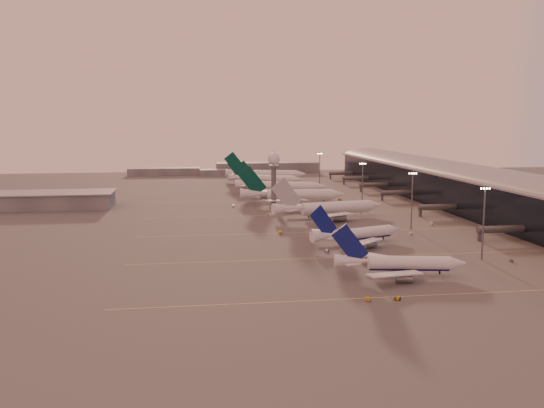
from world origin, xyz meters
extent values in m
plane|color=#4C4A4A|center=(0.00, 0.00, 0.00)|extent=(700.00, 700.00, 0.00)
cube|color=#EAD752|center=(30.00, -35.00, 0.01)|extent=(180.00, 0.25, 0.02)
cube|color=#EAD752|center=(30.00, 10.00, 0.01)|extent=(180.00, 0.25, 0.02)
cube|color=#EAD752|center=(30.00, 55.00, 0.01)|extent=(180.00, 0.25, 0.02)
cube|color=#EAD752|center=(30.00, 100.00, 0.01)|extent=(180.00, 0.25, 0.02)
cube|color=#EAD752|center=(30.00, 150.00, 0.01)|extent=(180.00, 0.25, 0.02)
cube|color=black|center=(108.00, 110.00, 9.00)|extent=(36.00, 360.00, 18.00)
cylinder|color=gray|center=(108.00, 110.00, 18.00)|extent=(10.08, 360.00, 10.08)
cube|color=gray|center=(108.00, 110.00, 18.20)|extent=(40.00, 362.00, 0.80)
cylinder|color=#56595D|center=(82.00, 28.00, 4.50)|extent=(22.00, 2.80, 2.80)
cube|color=#56595D|center=(72.00, 28.00, 2.20)|extent=(1.20, 1.20, 4.40)
cylinder|color=#56595D|center=(82.00, 86.00, 4.50)|extent=(22.00, 2.80, 2.80)
cube|color=#56595D|center=(72.00, 86.00, 2.20)|extent=(1.20, 1.20, 4.40)
cylinder|color=#56595D|center=(82.00, 142.00, 4.50)|extent=(22.00, 2.80, 2.80)
cube|color=#56595D|center=(72.00, 142.00, 2.20)|extent=(1.20, 1.20, 4.40)
cylinder|color=#56595D|center=(82.00, 184.00, 4.50)|extent=(22.00, 2.80, 2.80)
cube|color=#56595D|center=(72.00, 184.00, 2.20)|extent=(1.20, 1.20, 4.40)
cylinder|color=#56595D|center=(82.00, 226.00, 4.50)|extent=(22.00, 2.80, 2.80)
cube|color=#56595D|center=(72.00, 226.00, 2.20)|extent=(1.20, 1.20, 4.40)
cylinder|color=#56595D|center=(82.00, 266.00, 4.50)|extent=(22.00, 2.80, 2.80)
cube|color=#56595D|center=(72.00, 266.00, 2.20)|extent=(1.20, 1.20, 4.40)
cube|color=slate|center=(-120.00, 140.00, 4.00)|extent=(80.00, 25.00, 8.00)
cube|color=gray|center=(-120.00, 140.00, 8.20)|extent=(82.00, 27.00, 0.60)
cylinder|color=#56595D|center=(5.00, 120.00, 11.00)|extent=(2.60, 2.60, 22.00)
cylinder|color=#56595D|center=(5.00, 120.00, 22.50)|extent=(5.20, 5.20, 1.20)
sphere|color=white|center=(5.00, 120.00, 26.40)|extent=(6.40, 6.40, 6.40)
cylinder|color=#56595D|center=(5.00, 120.00, 30.10)|extent=(0.16, 0.16, 2.00)
cylinder|color=#56595D|center=(58.00, 0.00, 12.50)|extent=(0.56, 0.56, 25.00)
cube|color=#56595D|center=(58.00, 0.00, 24.50)|extent=(3.60, 0.25, 0.25)
sphere|color=#FFEABF|center=(56.50, 0.00, 24.10)|extent=(0.56, 0.56, 0.56)
sphere|color=#FFEABF|center=(57.50, 0.00, 24.10)|extent=(0.56, 0.56, 0.56)
sphere|color=#FFEABF|center=(58.50, 0.00, 24.10)|extent=(0.56, 0.56, 0.56)
sphere|color=#FFEABF|center=(59.50, 0.00, 24.10)|extent=(0.56, 0.56, 0.56)
cylinder|color=#56595D|center=(55.00, 55.00, 12.50)|extent=(0.56, 0.56, 25.00)
cube|color=#56595D|center=(55.00, 55.00, 24.50)|extent=(3.60, 0.25, 0.25)
sphere|color=#FFEABF|center=(53.50, 55.00, 24.10)|extent=(0.56, 0.56, 0.56)
sphere|color=#FFEABF|center=(54.50, 55.00, 24.10)|extent=(0.56, 0.56, 0.56)
sphere|color=#FFEABF|center=(55.50, 55.00, 24.10)|extent=(0.56, 0.56, 0.56)
sphere|color=#FFEABF|center=(56.50, 55.00, 24.10)|extent=(0.56, 0.56, 0.56)
cylinder|color=#56595D|center=(50.00, 110.00, 12.50)|extent=(0.56, 0.56, 25.00)
cube|color=#56595D|center=(50.00, 110.00, 24.50)|extent=(3.60, 0.25, 0.25)
sphere|color=#FFEABF|center=(48.50, 110.00, 24.10)|extent=(0.56, 0.56, 0.56)
sphere|color=#FFEABF|center=(49.50, 110.00, 24.10)|extent=(0.56, 0.56, 0.56)
sphere|color=#FFEABF|center=(50.50, 110.00, 24.10)|extent=(0.56, 0.56, 0.56)
sphere|color=#FFEABF|center=(51.50, 110.00, 24.10)|extent=(0.56, 0.56, 0.56)
cylinder|color=#56595D|center=(48.00, 200.00, 12.50)|extent=(0.56, 0.56, 25.00)
cube|color=#56595D|center=(48.00, 200.00, 24.50)|extent=(3.60, 0.25, 0.25)
sphere|color=#FFEABF|center=(46.50, 200.00, 24.10)|extent=(0.56, 0.56, 0.56)
sphere|color=#FFEABF|center=(47.50, 200.00, 24.10)|extent=(0.56, 0.56, 0.56)
sphere|color=#FFEABF|center=(48.50, 200.00, 24.10)|extent=(0.56, 0.56, 0.56)
sphere|color=#FFEABF|center=(49.50, 200.00, 24.10)|extent=(0.56, 0.56, 0.56)
cube|color=slate|center=(-60.00, 320.00, 3.00)|extent=(60.00, 18.00, 6.00)
cube|color=slate|center=(30.00, 330.00, 4.50)|extent=(90.00, 20.00, 9.00)
cube|color=slate|center=(-10.00, 310.00, 2.50)|extent=(40.00, 15.00, 5.00)
cylinder|color=white|center=(26.21, -15.56, 3.38)|extent=(24.70, 8.35, 4.15)
cylinder|color=navy|center=(26.21, -15.56, 2.45)|extent=(24.02, 7.12, 2.98)
cone|color=white|center=(40.51, -18.11, 3.38)|extent=(5.37, 4.91, 4.15)
cone|color=white|center=(9.19, -12.53, 3.90)|extent=(10.78, 5.87, 4.15)
cube|color=white|center=(18.53, -24.55, 2.66)|extent=(18.02, 9.30, 1.30)
cylinder|color=gray|center=(21.88, -22.70, 0.76)|extent=(5.11, 3.48, 2.69)
cube|color=gray|center=(21.88, -22.70, 1.93)|extent=(0.37, 0.33, 1.66)
cube|color=white|center=(22.11, -4.47, 2.66)|extent=(16.38, 14.08, 1.30)
cylinder|color=gray|center=(24.61, -7.36, 0.76)|extent=(5.11, 3.48, 2.69)
cube|color=gray|center=(24.61, -7.36, 1.93)|extent=(0.37, 0.33, 1.66)
cube|color=navy|center=(8.69, -12.44, 9.03)|extent=(11.27, 2.37, 12.36)
cube|color=white|center=(8.40, -17.17, 4.00)|extent=(5.02, 2.99, 0.27)
cube|color=white|center=(10.05, -7.89, 4.00)|extent=(4.85, 4.20, 0.27)
cylinder|color=black|center=(35.32, -17.18, 0.55)|extent=(0.55, 0.55, 1.09)
cylinder|color=black|center=(24.69, -12.85, 0.60)|extent=(1.28, 0.75, 1.20)
cylinder|color=black|center=(23.85, -17.58, 0.60)|extent=(1.28, 0.75, 1.20)
cylinder|color=white|center=(26.39, 30.72, 3.45)|extent=(24.86, 12.30, 4.23)
cylinder|color=navy|center=(26.39, 30.72, 2.50)|extent=(23.99, 11.01, 3.05)
cone|color=white|center=(40.38, 35.67, 3.45)|extent=(5.95, 5.60, 4.23)
cone|color=white|center=(9.75, 24.82, 3.98)|extent=(11.24, 7.47, 4.23)
cube|color=white|center=(24.11, 18.86, 2.71)|extent=(15.22, 16.08, 1.33)
cylinder|color=gray|center=(26.15, 22.19, 0.78)|extent=(5.46, 4.20, 2.75)
cube|color=gray|center=(26.15, 22.19, 1.97)|extent=(0.41, 0.37, 1.69)
cube|color=white|center=(17.15, 38.50, 2.71)|extent=(18.41, 6.78, 1.33)
cylinder|color=gray|center=(20.83, 37.19, 0.78)|extent=(5.46, 4.20, 2.75)
cube|color=gray|center=(20.83, 37.19, 1.97)|extent=(0.41, 0.37, 1.69)
cube|color=navy|center=(9.26, 24.65, 9.22)|extent=(11.08, 4.25, 12.62)
cube|color=white|center=(11.39, 20.30, 4.09)|extent=(4.66, 4.70, 0.28)
cube|color=white|center=(8.18, 29.37, 4.09)|extent=(4.99, 2.34, 0.28)
cylinder|color=black|center=(35.30, 33.87, 0.56)|extent=(0.56, 0.56, 1.11)
cylinder|color=black|center=(23.68, 32.36, 0.61)|extent=(1.34, 0.93, 1.23)
cylinder|color=black|center=(25.32, 27.74, 0.61)|extent=(1.34, 0.93, 1.23)
cylinder|color=white|center=(30.95, 89.23, 3.81)|extent=(35.55, 12.31, 5.49)
cylinder|color=white|center=(30.95, 89.23, 2.57)|extent=(34.56, 10.66, 3.96)
cone|color=white|center=(51.52, 93.36, 3.81)|extent=(7.75, 6.73, 5.49)
cone|color=white|center=(6.49, 84.32, 4.50)|extent=(15.54, 8.29, 5.49)
cube|color=white|center=(25.42, 73.21, 2.85)|extent=(23.22, 20.52, 1.63)
cylinder|color=gray|center=(28.91, 77.44, 0.62)|extent=(7.37, 4.84, 3.57)
cube|color=gray|center=(28.91, 77.44, 1.89)|extent=(0.30, 0.27, 2.20)
cube|color=white|center=(19.67, 101.88, 2.85)|extent=(25.85, 12.83, 1.63)
cylinder|color=gray|center=(24.52, 99.33, 0.62)|extent=(7.37, 4.84, 3.57)
cube|color=gray|center=(24.52, 99.33, 1.89)|extent=(0.30, 0.27, 2.20)
cube|color=#ABADB3|center=(5.77, 84.18, 10.99)|extent=(14.99, 3.30, 16.30)
cube|color=white|center=(7.54, 77.59, 4.63)|extent=(6.96, 6.16, 0.22)
cube|color=white|center=(4.86, 90.93, 4.63)|extent=(7.23, 4.19, 0.22)
cylinder|color=black|center=(44.05, 91.86, 0.44)|extent=(0.44, 0.44, 0.89)
cylinder|color=black|center=(27.79, 90.59, 0.49)|extent=(1.04, 0.63, 0.97)
cylinder|color=black|center=(28.56, 86.76, 0.49)|extent=(1.04, 0.63, 0.97)
cylinder|color=white|center=(21.95, 136.05, 4.10)|extent=(36.32, 8.67, 5.80)
cylinder|color=white|center=(21.95, 136.05, 2.80)|extent=(35.47, 6.99, 4.18)
cone|color=white|center=(43.35, 134.33, 4.10)|extent=(7.40, 6.34, 5.80)
cone|color=white|center=(-3.49, 138.09, 4.83)|extent=(15.50, 6.99, 5.80)
cube|color=white|center=(11.91, 121.68, 3.09)|extent=(26.37, 15.93, 1.72)
cylinder|color=gray|center=(16.58, 124.89, 0.70)|extent=(7.24, 4.32, 3.77)
cube|color=gray|center=(16.58, 124.89, 2.07)|extent=(0.32, 0.27, 2.32)
cube|color=white|center=(14.33, 151.84, 3.09)|extent=(25.26, 19.17, 1.72)
cylinder|color=gray|center=(18.43, 147.92, 0.70)|extent=(7.24, 4.32, 3.77)
cube|color=gray|center=(18.43, 147.92, 2.07)|extent=(0.32, 0.27, 2.32)
cube|color=#043B30|center=(-4.24, 138.15, 11.75)|extent=(15.94, 1.63, 17.17)
cube|color=white|center=(-4.30, 131.18, 4.97)|extent=(7.43, 4.97, 0.25)
cube|color=white|center=(-3.19, 145.05, 4.97)|extent=(7.32, 5.79, 0.25)
cylinder|color=black|center=(35.58, 134.95, 0.50)|extent=(0.50, 0.50, 1.00)
cylinder|color=black|center=(19.24, 138.47, 0.55)|extent=(1.14, 0.59, 1.10)
cylinder|color=black|center=(18.89, 134.09, 0.55)|extent=(1.14, 0.59, 1.10)
cylinder|color=white|center=(21.82, 178.12, 4.03)|extent=(35.65, 14.34, 5.70)
cylinder|color=white|center=(21.82, 178.12, 2.75)|extent=(34.56, 12.62, 4.10)
cone|color=white|center=(42.24, 172.85, 4.03)|extent=(8.05, 7.23, 5.70)
cone|color=white|center=(-2.47, 184.38, 4.74)|extent=(15.77, 9.22, 5.70)
cube|color=white|center=(9.68, 165.90, 3.03)|extent=(26.34, 11.79, 1.69)
cylinder|color=gray|center=(14.74, 168.22, 0.69)|extent=(7.55, 5.30, 3.71)
cube|color=gray|center=(14.74, 168.22, 2.03)|extent=(0.35, 0.31, 2.28)
cube|color=white|center=(17.10, 194.69, 3.03)|extent=(22.95, 21.71, 1.69)
cylinder|color=gray|center=(20.41, 190.20, 0.69)|extent=(7.55, 5.30, 3.71)
cube|color=gray|center=(20.41, 190.20, 2.03)|extent=(0.35, 0.31, 2.28)
cube|color=#043B30|center=(-3.19, 184.56, 11.55)|extent=(15.27, 4.25, 16.87)
cube|color=white|center=(-4.42, 177.82, 4.88)|extent=(7.22, 3.88, 0.25)
cube|color=white|center=(-1.00, 191.06, 4.88)|extent=(6.87, 6.39, 0.25)
cylinder|color=black|center=(34.82, 174.77, 0.49)|extent=(0.49, 0.49, 0.98)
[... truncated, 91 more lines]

